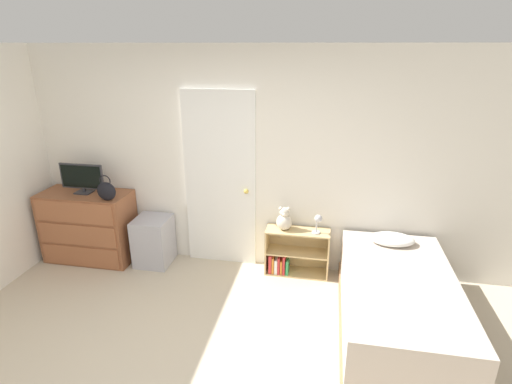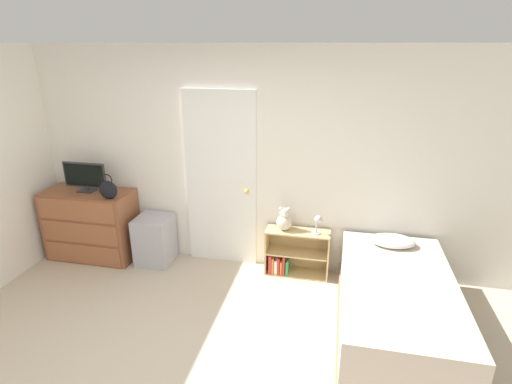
{
  "view_description": "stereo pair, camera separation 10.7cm",
  "coord_description": "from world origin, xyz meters",
  "views": [
    {
      "loc": [
        1.09,
        -2.11,
        2.53
      ],
      "look_at": [
        0.34,
        1.9,
        1.02
      ],
      "focal_mm": 28.0,
      "sensor_mm": 36.0,
      "label": 1
    },
    {
      "loc": [
        1.2,
        -2.09,
        2.53
      ],
      "look_at": [
        0.34,
        1.9,
        1.02
      ],
      "focal_mm": 28.0,
      "sensor_mm": 36.0,
      "label": 2
    }
  ],
  "objects": [
    {
      "name": "dresser",
      "position": [
        -1.74,
        1.88,
        0.43
      ],
      "size": [
        1.07,
        0.5,
        0.87
      ],
      "color": "brown",
      "rests_on": "ground_plane"
    },
    {
      "name": "teddy_bear",
      "position": [
        0.65,
        2.0,
        0.67
      ],
      "size": [
        0.18,
        0.18,
        0.28
      ],
      "color": "beige",
      "rests_on": "bookshelf"
    },
    {
      "name": "desk_lamp",
      "position": [
        1.03,
        1.96,
        0.71
      ],
      "size": [
        0.11,
        0.1,
        0.22
      ],
      "color": "#B2B2B7",
      "rests_on": "bookshelf"
    },
    {
      "name": "wall_back",
      "position": [
        0.0,
        2.18,
        1.27
      ],
      "size": [
        10.0,
        0.06,
        2.55
      ],
      "color": "white",
      "rests_on": "ground_plane"
    },
    {
      "name": "tv",
      "position": [
        -1.75,
        1.9,
        1.06
      ],
      "size": [
        0.54,
        0.16,
        0.36
      ],
      "color": "#2D2D33",
      "rests_on": "dresser"
    },
    {
      "name": "bed",
      "position": [
        1.81,
        1.19,
        0.28
      ],
      "size": [
        1.03,
        1.91,
        0.66
      ],
      "color": "#996B47",
      "rests_on": "ground_plane"
    },
    {
      "name": "bookshelf",
      "position": [
        0.75,
        2.01,
        0.23
      ],
      "size": [
        0.73,
        0.26,
        0.55
      ],
      "color": "tan",
      "rests_on": "ground_plane"
    },
    {
      "name": "handbag",
      "position": [
        -1.34,
        1.72,
        0.98
      ],
      "size": [
        0.22,
        0.1,
        0.3
      ],
      "color": "black",
      "rests_on": "dresser"
    },
    {
      "name": "door_closed",
      "position": [
        -0.12,
        2.13,
        1.04
      ],
      "size": [
        0.84,
        0.09,
        2.09
      ],
      "color": "white",
      "rests_on": "ground_plane"
    },
    {
      "name": "storage_bin",
      "position": [
        -0.93,
        1.92,
        0.29
      ],
      "size": [
        0.41,
        0.42,
        0.59
      ],
      "color": "#ADADB7",
      "rests_on": "ground_plane"
    }
  ]
}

